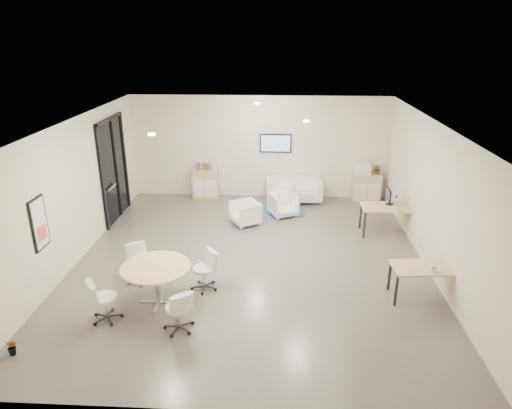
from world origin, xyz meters
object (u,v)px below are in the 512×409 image
object	(u,v)px
round_table	(156,270)
armchair_right	(283,204)
desk_rear	(390,209)
sideboard_right	(366,187)
armchair_left	(245,212)
desk_front	(427,270)
loveseat	(294,190)
sideboard_left	(206,184)

from	to	relation	value
round_table	armchair_right	bearing A→B (deg)	62.28
desk_rear	round_table	distance (m)	6.32
sideboard_right	armchair_left	size ratio (longest dim) A/B	1.21
desk_rear	desk_front	xyz separation A→B (m)	(0.04, -3.11, -0.06)
loveseat	armchair_left	size ratio (longest dim) A/B	2.42
loveseat	armchair_right	bearing A→B (deg)	-108.08
armchair_right	round_table	bearing A→B (deg)	-142.11
sideboard_right	armchair_right	xyz separation A→B (m)	(-2.61, -1.43, -0.06)
round_table	loveseat	bearing A→B (deg)	64.73
desk_rear	armchair_left	bearing A→B (deg)	172.41
desk_front	desk_rear	bearing A→B (deg)	85.92
sideboard_right	loveseat	size ratio (longest dim) A/B	0.50
sideboard_right	round_table	size ratio (longest dim) A/B	0.65
loveseat	armchair_left	xyz separation A→B (m)	(-1.38, -1.91, 0.01)
loveseat	desk_front	world-z (taller)	loveseat
sideboard_left	loveseat	bearing A→B (deg)	-3.93
sideboard_right	armchair_left	world-z (taller)	sideboard_right
armchair_left	armchair_right	world-z (taller)	armchair_right
sideboard_right	sideboard_left	bearing A→B (deg)	-179.99
armchair_left	desk_rear	distance (m)	3.85
sideboard_left	armchair_left	size ratio (longest dim) A/B	1.27
desk_rear	desk_front	size ratio (longest dim) A/B	1.06
round_table	desk_rear	bearing A→B (deg)	34.29
sideboard_left	desk_rear	distance (m)	5.81
loveseat	armchair_right	size ratio (longest dim) A/B	2.36
round_table	desk_front	bearing A→B (deg)	4.91
sideboard_right	desk_rear	xyz separation A→B (m)	(0.15, -2.55, 0.26)
loveseat	desk_front	xyz separation A→B (m)	(2.46, -5.46, 0.29)
armchair_left	desk_rear	xyz separation A→B (m)	(3.81, -0.44, 0.33)
loveseat	round_table	distance (m)	6.55
sideboard_left	armchair_right	world-z (taller)	sideboard_left
desk_rear	round_table	xyz separation A→B (m)	(-5.22, -3.56, 0.04)
armchair_left	desk_front	distance (m)	5.24
loveseat	desk_front	distance (m)	6.00
sideboard_left	round_table	bearing A→B (deg)	-90.01
armchair_left	desk_rear	world-z (taller)	desk_rear
sideboard_right	desk_front	bearing A→B (deg)	-88.07
loveseat	desk_rear	xyz separation A→B (m)	(2.43, -2.36, 0.35)
sideboard_right	loveseat	bearing A→B (deg)	-175.15
sideboard_right	round_table	distance (m)	7.94
loveseat	armchair_left	distance (m)	2.36
armchair_left	desk_rear	size ratio (longest dim) A/B	0.48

